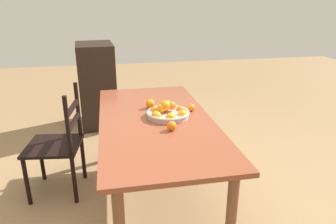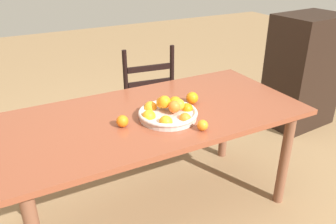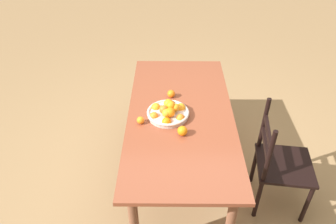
{
  "view_description": "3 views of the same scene",
  "coord_description": "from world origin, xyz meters",
  "px_view_note": "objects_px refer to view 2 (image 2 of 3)",
  "views": [
    {
      "loc": [
        -2.28,
        0.34,
        1.66
      ],
      "look_at": [
        0.03,
        -0.11,
        0.79
      ],
      "focal_mm": 33.3,
      "sensor_mm": 36.0,
      "label": 1
    },
    {
      "loc": [
        -0.82,
        -1.7,
        1.67
      ],
      "look_at": [
        0.03,
        -0.11,
        0.79
      ],
      "focal_mm": 36.67,
      "sensor_mm": 36.0,
      "label": 2
    },
    {
      "loc": [
        2.16,
        -0.09,
        2.42
      ],
      "look_at": [
        0.03,
        -0.11,
        0.79
      ],
      "focal_mm": 34.75,
      "sensor_mm": 36.0,
      "label": 3
    }
  ],
  "objects_px": {
    "cabinet": "(303,72)",
    "orange_loose_0": "(203,125)",
    "fruit_bowl": "(168,112)",
    "orange_loose_2": "(192,98)",
    "chair_near_window": "(145,100)",
    "dining_table": "(155,125)",
    "orange_loose_1": "(122,121)"
  },
  "relations": [
    {
      "from": "cabinet",
      "to": "orange_loose_2",
      "type": "relative_size",
      "value": 14.22
    },
    {
      "from": "dining_table",
      "to": "orange_loose_1",
      "type": "distance_m",
      "value": 0.29
    },
    {
      "from": "dining_table",
      "to": "orange_loose_2",
      "type": "bearing_deg",
      "value": 1.4
    },
    {
      "from": "orange_loose_1",
      "to": "chair_near_window",
      "type": "bearing_deg",
      "value": 59.15
    },
    {
      "from": "chair_near_window",
      "to": "fruit_bowl",
      "type": "height_order",
      "value": "chair_near_window"
    },
    {
      "from": "chair_near_window",
      "to": "dining_table",
      "type": "bearing_deg",
      "value": 77.6
    },
    {
      "from": "orange_loose_2",
      "to": "fruit_bowl",
      "type": "bearing_deg",
      "value": -154.83
    },
    {
      "from": "dining_table",
      "to": "chair_near_window",
      "type": "bearing_deg",
      "value": 70.36
    },
    {
      "from": "dining_table",
      "to": "fruit_bowl",
      "type": "xyz_separation_m",
      "value": [
        0.03,
        -0.1,
        0.13
      ]
    },
    {
      "from": "cabinet",
      "to": "orange_loose_2",
      "type": "bearing_deg",
      "value": -166.97
    },
    {
      "from": "cabinet",
      "to": "orange_loose_2",
      "type": "distance_m",
      "value": 1.7
    },
    {
      "from": "dining_table",
      "to": "cabinet",
      "type": "distance_m",
      "value": 1.94
    },
    {
      "from": "fruit_bowl",
      "to": "orange_loose_0",
      "type": "xyz_separation_m",
      "value": [
        0.1,
        -0.22,
        -0.01
      ]
    },
    {
      "from": "cabinet",
      "to": "chair_near_window",
      "type": "bearing_deg",
      "value": 164.71
    },
    {
      "from": "dining_table",
      "to": "orange_loose_0",
      "type": "distance_m",
      "value": 0.37
    },
    {
      "from": "cabinet",
      "to": "orange_loose_0",
      "type": "xyz_separation_m",
      "value": [
        -1.74,
        -0.84,
        0.23
      ]
    },
    {
      "from": "dining_table",
      "to": "chair_near_window",
      "type": "xyz_separation_m",
      "value": [
        0.29,
        0.81,
        -0.21
      ]
    },
    {
      "from": "cabinet",
      "to": "orange_loose_1",
      "type": "bearing_deg",
      "value": -168.83
    },
    {
      "from": "dining_table",
      "to": "cabinet",
      "type": "xyz_separation_m",
      "value": [
        1.87,
        0.51,
        -0.11
      ]
    },
    {
      "from": "chair_near_window",
      "to": "orange_loose_1",
      "type": "distance_m",
      "value": 1.09
    },
    {
      "from": "chair_near_window",
      "to": "orange_loose_1",
      "type": "xyz_separation_m",
      "value": [
        -0.53,
        -0.89,
        0.33
      ]
    },
    {
      "from": "fruit_bowl",
      "to": "orange_loose_2",
      "type": "height_order",
      "value": "fruit_bowl"
    },
    {
      "from": "chair_near_window",
      "to": "orange_loose_0",
      "type": "xyz_separation_m",
      "value": [
        -0.16,
        -1.14,
        0.33
      ]
    },
    {
      "from": "orange_loose_1",
      "to": "orange_loose_2",
      "type": "distance_m",
      "value": 0.52
    },
    {
      "from": "dining_table",
      "to": "orange_loose_1",
      "type": "bearing_deg",
      "value": -161.91
    },
    {
      "from": "chair_near_window",
      "to": "fruit_bowl",
      "type": "relative_size",
      "value": 2.73
    },
    {
      "from": "dining_table",
      "to": "orange_loose_0",
      "type": "xyz_separation_m",
      "value": [
        0.13,
        -0.33,
        0.12
      ]
    },
    {
      "from": "fruit_bowl",
      "to": "orange_loose_2",
      "type": "relative_size",
      "value": 4.52
    },
    {
      "from": "chair_near_window",
      "to": "cabinet",
      "type": "distance_m",
      "value": 1.61
    },
    {
      "from": "orange_loose_0",
      "to": "fruit_bowl",
      "type": "bearing_deg",
      "value": 113.7
    },
    {
      "from": "orange_loose_1",
      "to": "dining_table",
      "type": "bearing_deg",
      "value": 18.09
    },
    {
      "from": "fruit_bowl",
      "to": "orange_loose_1",
      "type": "relative_size",
      "value": 5.12
    }
  ]
}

